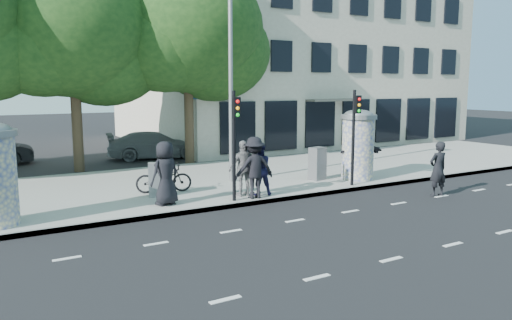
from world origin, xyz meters
TOP-DOWN VIEW (x-y plane):
  - ground at (0.00, 0.00)m, footprint 120.00×120.00m
  - sidewalk at (0.00, 7.50)m, footprint 40.00×8.00m
  - curb at (0.00, 3.55)m, footprint 40.00×0.10m
  - lane_dash_near at (0.00, -2.20)m, footprint 32.00×0.12m
  - lane_dash_far at (0.00, 1.40)m, footprint 32.00×0.12m
  - ad_column_right at (5.20, 4.70)m, footprint 1.36×1.36m
  - traffic_pole_near at (-0.60, 3.79)m, footprint 0.22×0.31m
  - traffic_pole_far at (4.20, 3.79)m, footprint 0.22×0.31m
  - street_lamp at (0.80, 6.63)m, footprint 0.25×0.93m
  - tree_near_left at (-3.50, 12.70)m, footprint 6.80×6.80m
  - tree_center at (1.50, 12.30)m, footprint 7.00×7.00m
  - building at (12.00, 19.99)m, footprint 20.30×15.85m
  - ped_a at (-2.62, 4.41)m, footprint 1.08×0.86m
  - ped_c at (0.48, 4.15)m, footprint 0.99×0.86m
  - ped_d at (0.13, 3.85)m, footprint 1.36×0.90m
  - ped_e at (0.00, 4.30)m, footprint 1.08×0.64m
  - ped_f at (5.39, 4.57)m, footprint 1.89×0.93m
  - man_road at (5.91, 1.52)m, footprint 0.72×0.52m
  - bicycle at (-2.06, 6.13)m, footprint 1.11×1.95m
  - cabinet_left at (-2.47, 5.64)m, footprint 0.62×0.53m
  - cabinet_right at (3.77, 5.33)m, footprint 0.68×0.56m
  - car_right at (0.65, 14.80)m, footprint 2.84×5.02m

SIDE VIEW (x-z plane):
  - ground at x=0.00m, z-range 0.00..0.00m
  - lane_dash_near at x=0.00m, z-range 0.00..0.01m
  - lane_dash_far at x=0.00m, z-range 0.00..0.01m
  - sidewalk at x=0.00m, z-range 0.00..0.15m
  - curb at x=0.00m, z-range -0.01..0.15m
  - bicycle at x=-2.06m, z-range 0.15..1.12m
  - car_right at x=0.65m, z-range 0.00..1.37m
  - cabinet_left at x=-2.47m, z-range 0.15..1.25m
  - cabinet_right at x=3.77m, z-range 0.15..1.39m
  - man_road at x=5.91m, z-range 0.00..1.86m
  - ped_c at x=0.48m, z-range 0.15..1.88m
  - ped_e at x=0.00m, z-range 0.15..1.96m
  - ped_a at x=-2.62m, z-range 0.15..2.07m
  - ped_f at x=5.39m, z-range 0.15..2.10m
  - ped_d at x=0.13m, z-range 0.15..2.11m
  - ad_column_right at x=5.20m, z-range 0.21..2.86m
  - traffic_pole_near at x=-0.60m, z-range 0.53..3.93m
  - traffic_pole_far at x=4.20m, z-range 0.53..3.93m
  - street_lamp at x=0.80m, z-range 0.79..8.79m
  - building at x=12.00m, z-range -0.01..11.99m
  - tree_near_left at x=-3.50m, z-range 1.58..10.55m
  - tree_center at x=1.50m, z-range 1.66..10.96m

